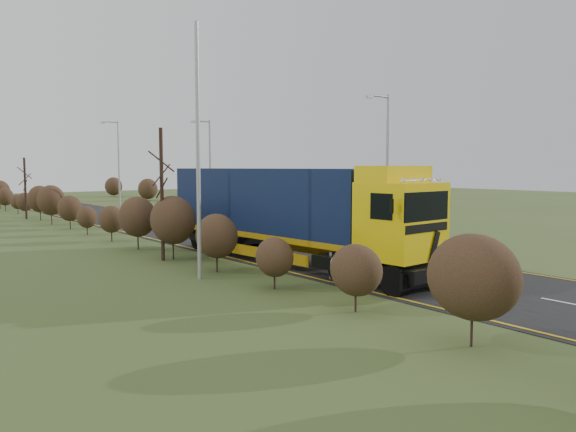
% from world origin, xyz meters
% --- Properties ---
extents(ground, '(160.00, 160.00, 0.00)m').
position_xyz_m(ground, '(0.00, 0.00, 0.00)').
color(ground, '#3B4E21').
rests_on(ground, ground).
extents(road, '(8.00, 120.00, 0.02)m').
position_xyz_m(road, '(0.00, 10.00, 0.01)').
color(road, black).
rests_on(road, ground).
extents(layby, '(6.00, 18.00, 0.02)m').
position_xyz_m(layby, '(6.50, 20.00, 0.01)').
color(layby, '#2E2B28').
rests_on(layby, ground).
extents(lane_markings, '(7.52, 116.00, 0.01)m').
position_xyz_m(lane_markings, '(0.00, 9.69, 0.03)').
color(lane_markings, gold).
rests_on(lane_markings, road).
extents(hedgerow, '(2.24, 102.04, 6.05)m').
position_xyz_m(hedgerow, '(-6.00, 7.89, 1.62)').
color(hedgerow, '#2F1F15').
rests_on(hedgerow, ground).
extents(lorry, '(3.46, 15.67, 4.33)m').
position_xyz_m(lorry, '(-2.48, -0.33, 2.45)').
color(lorry, black).
rests_on(lorry, ground).
extents(car_red_hatchback, '(2.54, 4.58, 1.48)m').
position_xyz_m(car_red_hatchback, '(4.80, 15.73, 0.74)').
color(car_red_hatchback, '#981107').
rests_on(car_red_hatchback, ground).
extents(car_blue_sedan, '(2.33, 4.27, 1.33)m').
position_xyz_m(car_blue_sedan, '(5.78, 24.95, 0.67)').
color(car_blue_sedan, '#091533').
rests_on(car_blue_sedan, ground).
extents(streetlight_near, '(1.76, 0.18, 8.22)m').
position_xyz_m(streetlight_near, '(5.71, 1.57, 4.51)').
color(streetlight_near, '#A2A4A8').
rests_on(streetlight_near, ground).
extents(streetlight_mid, '(1.70, 0.18, 7.94)m').
position_xyz_m(streetlight_mid, '(4.54, 19.08, 4.35)').
color(streetlight_mid, '#A2A4A8').
rests_on(streetlight_mid, ground).
extents(streetlight_far, '(1.97, 0.19, 9.28)m').
position_xyz_m(streetlight_far, '(5.32, 40.51, 5.12)').
color(streetlight_far, '#A2A4A8').
rests_on(streetlight_far, ground).
extents(left_pole, '(0.16, 0.16, 9.67)m').
position_xyz_m(left_pole, '(-7.20, -0.75, 4.83)').
color(left_pole, '#A2A4A8').
rests_on(left_pole, ground).
extents(speed_sign, '(0.57, 0.10, 2.07)m').
position_xyz_m(speed_sign, '(4.20, 10.55, 1.42)').
color(speed_sign, '#A2A4A8').
rests_on(speed_sign, ground).
extents(warning_board, '(0.64, 0.11, 1.67)m').
position_xyz_m(warning_board, '(5.04, 28.09, 0.99)').
color(warning_board, '#A2A4A8').
rests_on(warning_board, ground).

